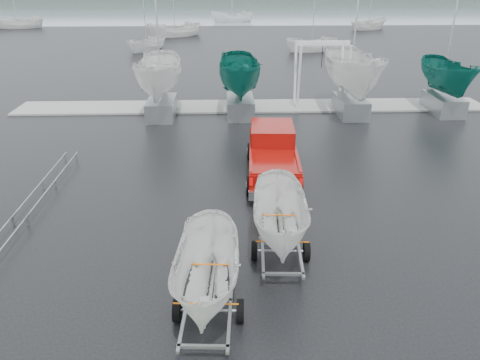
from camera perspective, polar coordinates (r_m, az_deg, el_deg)
ground_plane at (r=18.47m, az=3.99°, el=-1.98°), size 120.00×120.00×0.00m
lake at (r=116.75m, az=-1.20°, el=20.37°), size 300.00×300.00×0.00m
dock at (r=30.61m, az=1.55°, el=8.97°), size 30.00×3.00×0.12m
pickup_truck at (r=20.14m, az=3.99°, el=3.50°), size 2.45×6.01×1.96m
trailer_hitched at (r=13.55m, az=5.26°, el=0.39°), size 1.81×3.66×4.97m
trailer_parked at (r=11.12m, az=-4.08°, el=-5.65°), size 1.81×3.66×4.85m
boat_hoist at (r=30.59m, az=9.90°, el=13.66°), size 3.30×2.18×4.12m
keelboat_0 at (r=28.00m, az=-10.02°, el=15.66°), size 2.58×3.20×10.75m
keelboat_1 at (r=27.99m, az=0.03°, el=15.68°), size 2.48×3.20×7.70m
keelboat_2 at (r=28.74m, az=14.08°, el=16.41°), size 2.85×3.20×11.03m
keelboat_3 at (r=31.24m, az=24.40°, el=13.60°), size 2.19×3.20×10.36m
mast_rack_0 at (r=20.41m, az=-22.31°, el=-0.11°), size 0.56×6.50×0.06m
moored_boat_0 at (r=53.96m, az=-11.24°, el=15.24°), size 3.03×3.05×10.92m
moored_boat_1 at (r=64.75m, az=-7.90°, el=16.92°), size 3.91×3.88×11.77m
moored_boat_2 at (r=52.99m, az=8.71°, el=15.25°), size 2.94×2.90×11.08m
moored_boat_3 at (r=74.30m, az=15.34°, el=17.27°), size 3.32×3.29×11.22m
moored_boat_4 at (r=80.58m, az=-25.37°, el=16.37°), size 3.08×3.01×11.69m
moored_boat_5 at (r=82.91m, az=-0.96°, el=18.73°), size 2.94×2.87×11.52m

